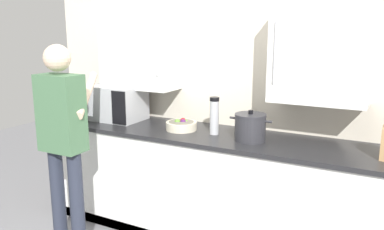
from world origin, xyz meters
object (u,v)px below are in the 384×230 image
at_px(microwave_oven, 112,103).
at_px(stock_pot, 250,127).
at_px(person_figure, 63,133).
at_px(thermos_flask, 214,116).
at_px(fruit_bowl, 181,125).

bearing_deg(microwave_oven, stock_pot, -3.35).
height_order(microwave_oven, person_figure, person_figure).
distance_m(thermos_flask, person_figure, 1.19).
xyz_separation_m(fruit_bowl, person_figure, (-0.62, -0.75, 0.03)).
relative_size(stock_pot, fruit_bowl, 1.29).
bearing_deg(person_figure, thermos_flask, 39.22).
height_order(stock_pot, thermos_flask, thermos_flask).
relative_size(fruit_bowl, person_figure, 0.16).
bearing_deg(stock_pot, microwave_oven, 176.65).
bearing_deg(thermos_flask, stock_pot, -7.30).
distance_m(microwave_oven, person_figure, 0.82).
xyz_separation_m(stock_pot, fruit_bowl, (-0.63, 0.04, -0.06)).
distance_m(stock_pot, fruit_bowl, 0.64).
bearing_deg(microwave_oven, person_figure, -78.16).
xyz_separation_m(fruit_bowl, thermos_flask, (0.31, 0.00, 0.11)).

